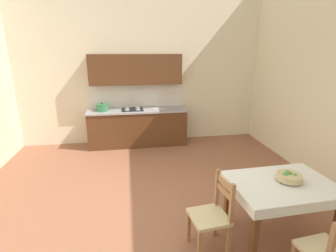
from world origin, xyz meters
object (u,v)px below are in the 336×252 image
(dining_table, at_px, (281,193))
(fruit_bowl, at_px, (289,177))
(kitchen_cabinetry, at_px, (137,111))
(dining_chair_tv_side, at_px, (212,215))

(dining_table, bearing_deg, fruit_bowl, 13.67)
(kitchen_cabinetry, xyz_separation_m, fruit_bowl, (1.70, -3.59, -0.04))
(kitchen_cabinetry, xyz_separation_m, dining_chair_tv_side, (0.71, -3.69, -0.41))
(dining_table, xyz_separation_m, fruit_bowl, (0.09, 0.02, 0.20))
(kitchen_cabinetry, height_order, dining_chair_tv_side, kitchen_cabinetry)
(kitchen_cabinetry, relative_size, dining_chair_tv_side, 2.58)
(dining_table, bearing_deg, dining_chair_tv_side, -175.44)
(kitchen_cabinetry, distance_m, dining_chair_tv_side, 3.78)
(kitchen_cabinetry, height_order, fruit_bowl, kitchen_cabinetry)
(kitchen_cabinetry, bearing_deg, dining_chair_tv_side, -79.17)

